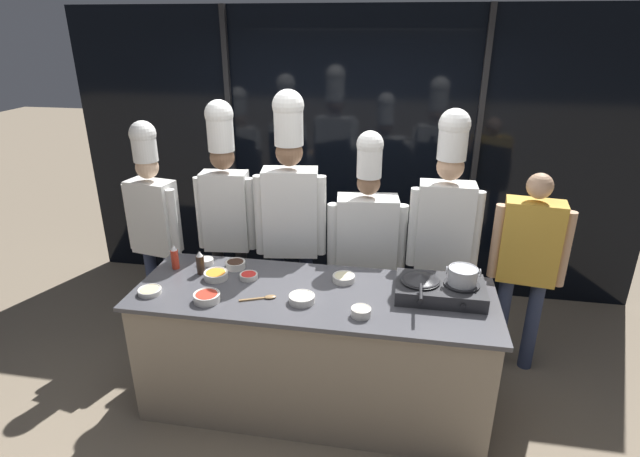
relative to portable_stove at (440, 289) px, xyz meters
name	(u,v)px	position (x,y,z in m)	size (l,w,h in m)	color
ground_plane	(314,401)	(-0.81, -0.09, -0.95)	(24.00, 24.00, 0.00)	#7F705B
window_wall_back	(349,157)	(-0.81, 1.77, 0.40)	(5.47, 0.09, 2.70)	black
demo_counter	(314,349)	(-0.81, -0.09, -0.50)	(2.37, 0.82, 0.90)	gray
portable_stove	(440,289)	(0.00, 0.00, 0.00)	(0.56, 0.37, 0.11)	#28282B
frying_pan	(420,277)	(-0.13, 0.00, 0.08)	(0.25, 0.44, 0.05)	#232326
stock_pot	(463,275)	(0.13, 0.00, 0.11)	(0.21, 0.19, 0.11)	#B7BABF
squeeze_bottle_soy	(200,263)	(-1.64, 0.04, 0.03)	(0.06, 0.06, 0.17)	#332319
squeeze_bottle_chili	(175,257)	(-1.85, 0.08, 0.04)	(0.05, 0.05, 0.18)	red
prep_bowl_rice	(206,261)	(-1.66, 0.18, -0.03)	(0.11, 0.11, 0.04)	silver
prep_bowl_bell_pepper	(249,276)	(-1.29, 0.02, -0.03)	(0.13, 0.13, 0.04)	silver
prep_bowl_soy_glaze	(235,264)	(-1.43, 0.16, -0.02)	(0.14, 0.14, 0.05)	silver
prep_bowl_carrots	(216,275)	(-1.51, -0.02, -0.02)	(0.17, 0.17, 0.05)	silver
prep_bowl_ginger	(150,291)	(-1.86, -0.29, -0.03)	(0.15, 0.15, 0.03)	silver
prep_bowl_noodles	(344,278)	(-0.64, 0.10, -0.02)	(0.15, 0.15, 0.05)	silver
prep_bowl_garlic	(302,298)	(-0.86, -0.22, -0.02)	(0.17, 0.17, 0.05)	silver
prep_bowl_chicken	(361,311)	(-0.48, -0.32, -0.02)	(0.12, 0.12, 0.06)	silver
prep_bowl_chili_flakes	(207,297)	(-1.45, -0.32, -0.02)	(0.17, 0.17, 0.05)	silver
serving_spoon_slotted	(265,298)	(-1.10, -0.22, -0.04)	(0.23, 0.12, 0.02)	olive
chef_head	(153,214)	(-2.28, 0.62, 0.14)	(0.49, 0.26, 1.85)	#2D3856
chef_sous	(225,202)	(-1.68, 0.69, 0.26)	(0.48, 0.23, 2.01)	#232326
chef_line	(290,206)	(-1.12, 0.60, 0.29)	(0.54, 0.27, 2.11)	#2D3856
chef_pastry	(367,236)	(-0.53, 0.66, 0.06)	(0.60, 0.29, 1.83)	#2D3856
chef_apprentice	(445,221)	(0.04, 0.63, 0.23)	(0.53, 0.22, 2.00)	#4C4C51
person_guest	(528,256)	(0.66, 0.62, 0.00)	(0.53, 0.27, 1.58)	#2D3856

